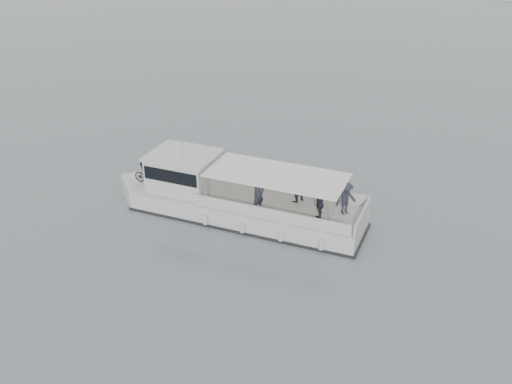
% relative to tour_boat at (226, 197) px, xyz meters
% --- Properties ---
extents(ground, '(1400.00, 1400.00, 0.00)m').
position_rel_tour_boat_xyz_m(ground, '(-1.43, -1.38, -0.96)').
color(ground, slate).
rests_on(ground, ground).
extents(tour_boat, '(13.97, 4.17, 5.82)m').
position_rel_tour_boat_xyz_m(tour_boat, '(0.00, 0.00, 0.00)').
color(tour_boat, silver).
rests_on(tour_boat, ground).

